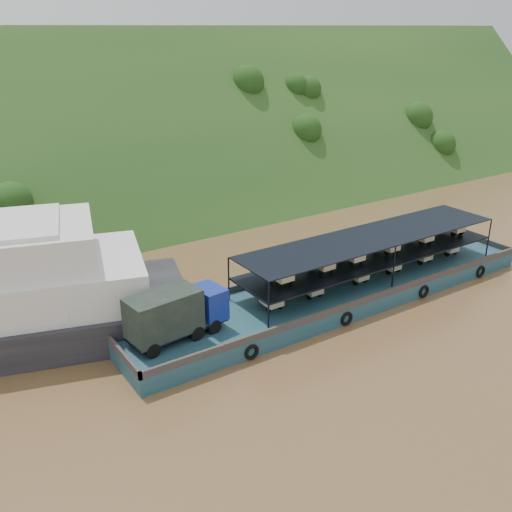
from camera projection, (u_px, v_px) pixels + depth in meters
ground at (299, 301)px, 43.88m from camera, size 160.00×160.00×0.00m
hillside at (124, 195)px, 71.66m from camera, size 140.00×39.60×39.60m
cargo_barge at (325, 290)px, 43.06m from camera, size 35.00×7.18×4.54m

